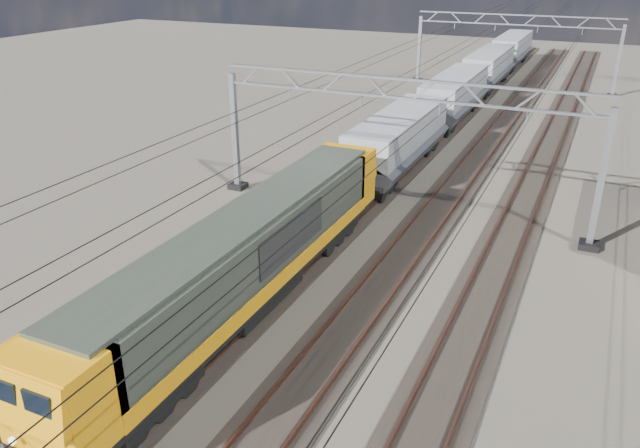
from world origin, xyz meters
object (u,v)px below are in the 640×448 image
at_px(catenary_gantry_mid, 397,143).
at_px(hopper_wagon_mid, 454,94).
at_px(catenary_gantry_far, 514,49).
at_px(locomotive, 249,254).
at_px(hopper_wagon_fourth, 512,48).
at_px(hopper_wagon_third, 489,66).
at_px(hopper_wagon_lead, 398,138).

height_order(catenary_gantry_mid, hopper_wagon_mid, catenary_gantry_mid).
relative_size(catenary_gantry_far, locomotive, 0.94).
xyz_separation_m(catenary_gantry_mid, locomotive, (-2.00, -11.18, -1.58)).
bearing_deg(catenary_gantry_far, locomotive, -92.43).
distance_m(catenary_gantry_far, locomotive, 47.25).
bearing_deg(hopper_wagon_fourth, hopper_wagon_third, -90.00).
bearing_deg(catenary_gantry_far, hopper_wagon_lead, -93.88).
bearing_deg(hopper_wagon_lead, hopper_wagon_third, 90.00).
bearing_deg(locomotive, catenary_gantry_far, 87.57).
relative_size(hopper_wagon_mid, hopper_wagon_third, 1.00).
bearing_deg(locomotive, hopper_wagon_lead, 90.00).
bearing_deg(hopper_wagon_third, locomotive, -90.00).
bearing_deg(hopper_wagon_mid, hopper_wagon_lead, -90.00).
bearing_deg(catenary_gantry_mid, catenary_gantry_far, 90.00).
bearing_deg(hopper_wagon_fourth, hopper_wagon_lead, -90.00).
relative_size(catenary_gantry_mid, hopper_wagon_lead, 1.53).
distance_m(hopper_wagon_mid, hopper_wagon_third, 14.20).
xyz_separation_m(catenary_gantry_mid, catenary_gantry_far, (0.00, 36.00, 0.00)).
bearing_deg(hopper_wagon_third, hopper_wagon_lead, -90.00).
bearing_deg(catenary_gantry_mid, hopper_wagon_mid, 95.52).
height_order(hopper_wagon_lead, hopper_wagon_third, same).
xyz_separation_m(hopper_wagon_third, hopper_wagon_fourth, (0.00, 14.20, 0.00)).
height_order(catenary_gantry_mid, catenary_gantry_far, same).
height_order(catenary_gantry_far, hopper_wagon_mid, catenary_gantry_far).
bearing_deg(locomotive, catenary_gantry_mid, 79.86).
bearing_deg(hopper_wagon_fourth, locomotive, -90.00).
xyz_separation_m(catenary_gantry_far, locomotive, (-2.00, -47.18, -1.58)).
bearing_deg(hopper_wagon_fourth, catenary_gantry_mid, -87.67).
bearing_deg(hopper_wagon_third, catenary_gantry_far, 28.49).
xyz_separation_m(catenary_gantry_mid, hopper_wagon_mid, (-2.00, 20.71, -1.67)).
relative_size(catenary_gantry_mid, catenary_gantry_far, 1.00).
bearing_deg(locomotive, hopper_wagon_third, 90.00).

